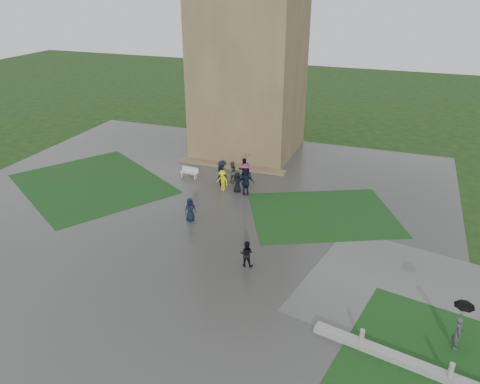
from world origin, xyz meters
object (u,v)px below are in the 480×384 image
(tower, at_px, (250,45))
(pedestrian_near, at_px, (246,254))
(bench, at_px, (189,172))
(pedestrian_path, at_px, (461,319))
(pedestrian_mid, at_px, (190,210))

(tower, relative_size, pedestrian_near, 12.31)
(bench, bearing_deg, pedestrian_path, -31.52)
(pedestrian_mid, bearing_deg, pedestrian_path, -68.28)
(pedestrian_mid, relative_size, pedestrian_path, 0.65)
(bench, height_order, pedestrian_path, pedestrian_path)
(pedestrian_near, bearing_deg, bench, -56.22)
(pedestrian_mid, bearing_deg, pedestrian_near, -81.31)
(pedestrian_near, bearing_deg, tower, -76.78)
(pedestrian_near, relative_size, pedestrian_path, 0.63)
(bench, distance_m, pedestrian_path, 22.12)
(pedestrian_path, bearing_deg, pedestrian_mid, 157.26)
(bench, distance_m, pedestrian_mid, 7.03)
(tower, bearing_deg, pedestrian_mid, -86.38)
(tower, bearing_deg, pedestrian_path, -51.48)
(pedestrian_mid, distance_m, pedestrian_path, 16.33)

